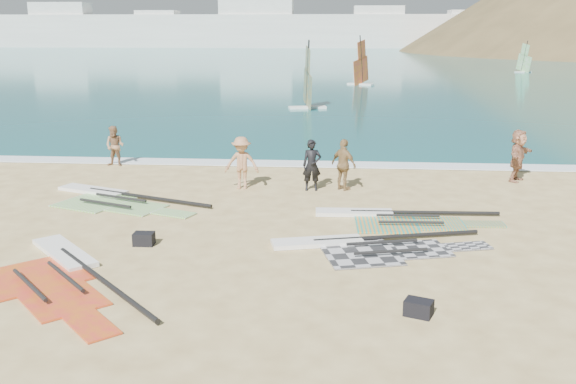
# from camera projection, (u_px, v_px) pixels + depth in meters

# --- Properties ---
(ground) EXTENTS (300.00, 300.00, 0.00)m
(ground) POSITION_uv_depth(u_px,v_px,m) (304.00, 279.00, 14.62)
(ground) COLOR #DCC581
(ground) RESTS_ON ground
(sea) EXTENTS (300.00, 240.00, 0.06)m
(sea) POSITION_uv_depth(u_px,v_px,m) (337.00, 51.00, 141.93)
(sea) COLOR #0C4558
(sea) RESTS_ON ground
(surf_line) EXTENTS (300.00, 1.20, 0.04)m
(surf_line) POSITION_uv_depth(u_px,v_px,m) (320.00, 165.00, 26.49)
(surf_line) COLOR white
(surf_line) RESTS_ON ground
(far_town) EXTENTS (160.00, 8.00, 12.00)m
(far_town) POSITION_uv_depth(u_px,v_px,m) (274.00, 29.00, 159.35)
(far_town) COLOR white
(far_town) RESTS_ON ground
(rig_grey) EXTENTS (5.81, 3.03, 0.20)m
(rig_grey) POSITION_uv_depth(u_px,v_px,m) (364.00, 246.00, 16.65)
(rig_grey) COLOR #29292B
(rig_grey) RESTS_ON ground
(rig_green) EXTENTS (5.84, 3.71, 0.20)m
(rig_green) POSITION_uv_depth(u_px,v_px,m) (111.00, 198.00, 21.21)
(rig_green) COLOR #56C01E
(rig_green) RESTS_ON ground
(rig_orange) EXTENTS (5.56, 2.21, 0.20)m
(rig_orange) POSITION_uv_depth(u_px,v_px,m) (392.00, 218.00, 19.07)
(rig_orange) COLOR orange
(rig_orange) RESTS_ON ground
(rig_red) EXTENTS (5.04, 5.75, 0.20)m
(rig_red) POSITION_uv_depth(u_px,v_px,m) (62.00, 273.00, 14.84)
(rig_red) COLOR red
(rig_red) RESTS_ON ground
(gear_bag_near) EXTENTS (0.53, 0.39, 0.33)m
(gear_bag_near) POSITION_uv_depth(u_px,v_px,m) (144.00, 239.00, 16.86)
(gear_bag_near) COLOR black
(gear_bag_near) RESTS_ON ground
(gear_bag_far) EXTENTS (0.64, 0.55, 0.32)m
(gear_bag_far) POSITION_uv_depth(u_px,v_px,m) (419.00, 308.00, 12.76)
(gear_bag_far) COLOR black
(gear_bag_far) RESTS_ON ground
(person_wetsuit) EXTENTS (0.69, 0.49, 1.79)m
(person_wetsuit) POSITION_uv_depth(u_px,v_px,m) (312.00, 165.00, 22.25)
(person_wetsuit) COLOR black
(person_wetsuit) RESTS_ON ground
(beachgoer_left) EXTENTS (0.88, 0.73, 1.65)m
(beachgoer_left) POSITION_uv_depth(u_px,v_px,m) (115.00, 146.00, 26.14)
(beachgoer_left) COLOR #99714F
(beachgoer_left) RESTS_ON ground
(beachgoer_mid) EXTENTS (1.20, 0.70, 1.86)m
(beachgoer_mid) POSITION_uv_depth(u_px,v_px,m) (242.00, 163.00, 22.46)
(beachgoer_mid) COLOR #B17B54
(beachgoer_mid) RESTS_ON ground
(beachgoer_back) EXTENTS (1.09, 1.03, 1.80)m
(beachgoer_back) POSITION_uv_depth(u_px,v_px,m) (344.00, 165.00, 22.30)
(beachgoer_back) COLOR olive
(beachgoer_back) RESTS_ON ground
(beachgoer_right) EXTENTS (1.41, 1.83, 1.93)m
(beachgoer_right) POSITION_uv_depth(u_px,v_px,m) (518.00, 155.00, 23.55)
(beachgoer_right) COLOR #B37959
(beachgoer_right) RESTS_ON ground
(windsurfer_left) EXTENTS (2.67, 3.08, 4.69)m
(windsurfer_left) POSITION_uv_depth(u_px,v_px,m) (308.00, 89.00, 43.75)
(windsurfer_left) COLOR white
(windsurfer_left) RESTS_ON ground
(windsurfer_centre) EXTENTS (2.61, 2.77, 4.70)m
(windsurfer_centre) POSITION_uv_depth(u_px,v_px,m) (361.00, 71.00, 60.90)
(windsurfer_centre) COLOR white
(windsurfer_centre) RESTS_ON ground
(windsurfer_right) EXTENTS (2.14, 2.33, 3.82)m
(windsurfer_right) POSITION_uv_depth(u_px,v_px,m) (524.00, 63.00, 77.05)
(windsurfer_right) COLOR white
(windsurfer_right) RESTS_ON ground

